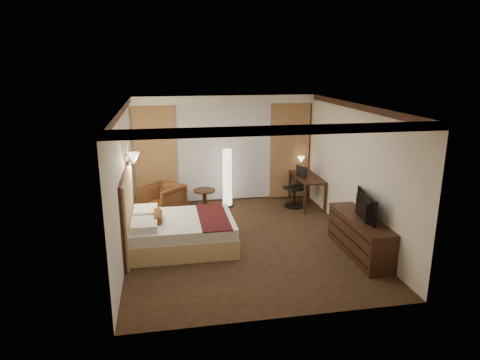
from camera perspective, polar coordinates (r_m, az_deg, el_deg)
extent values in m
cube|color=black|center=(8.67, 0.48, -8.04)|extent=(4.50, 5.50, 0.01)
cube|color=white|center=(7.99, 0.52, 10.01)|extent=(4.50, 5.50, 0.01)
cube|color=silver|center=(10.87, -2.23, 4.27)|extent=(4.50, 0.02, 2.70)
cube|color=silver|center=(8.12, -15.28, -0.14)|extent=(0.02, 5.50, 2.70)
cube|color=silver|center=(8.92, 14.85, 1.26)|extent=(0.02, 5.50, 2.70)
cube|color=white|center=(10.45, -2.10, 10.74)|extent=(4.50, 0.50, 0.20)
cube|color=silver|center=(10.81, -2.16, 3.67)|extent=(2.48, 0.04, 2.45)
cube|color=tan|center=(10.65, -11.22, 3.20)|extent=(1.00, 0.14, 2.45)
cube|color=tan|center=(11.12, 6.60, 3.91)|extent=(1.00, 0.14, 2.45)
imported|color=#4C2416|center=(10.06, -10.24, -2.44)|extent=(1.09, 1.09, 0.82)
imported|color=black|center=(8.03, 15.83, -2.93)|extent=(0.73, 1.09, 0.13)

